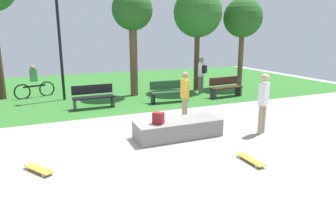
{
  "coord_description": "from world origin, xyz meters",
  "views": [
    {
      "loc": [
        -2.24,
        -7.98,
        2.87
      ],
      "look_at": [
        1.05,
        -0.1,
        0.89
      ],
      "focal_mm": 31.03,
      "sensor_mm": 36.0,
      "label": 1
    }
  ],
  "objects_px": {
    "skater_performing_trick": "(263,99)",
    "skateboard_spare": "(39,169)",
    "park_bench_by_oak": "(169,91)",
    "lamp_post": "(59,35)",
    "skater_watching": "(185,93)",
    "pedestrian_with_backpack": "(202,72)",
    "tree_young_birch": "(198,13)",
    "concrete_ledge": "(178,128)",
    "cyclist_on_bicycle": "(34,84)",
    "skateboard_by_ledge": "(251,160)",
    "park_bench_near_path": "(225,87)",
    "tree_tall_oak": "(243,19)",
    "backpack_on_ledge": "(158,118)",
    "park_bench_near_lamppost": "(93,96)",
    "tree_leaning_ash": "(132,13)"
  },
  "relations": [
    {
      "from": "skater_performing_trick",
      "to": "skateboard_spare",
      "type": "relative_size",
      "value": 2.3
    },
    {
      "from": "park_bench_by_oak",
      "to": "lamp_post",
      "type": "height_order",
      "value": "lamp_post"
    },
    {
      "from": "skater_watching",
      "to": "pedestrian_with_backpack",
      "type": "relative_size",
      "value": 0.95
    },
    {
      "from": "tree_young_birch",
      "to": "park_bench_by_oak",
      "type": "bearing_deg",
      "value": -140.38
    },
    {
      "from": "lamp_post",
      "to": "pedestrian_with_backpack",
      "type": "distance_m",
      "value": 6.64
    },
    {
      "from": "skater_performing_trick",
      "to": "pedestrian_with_backpack",
      "type": "distance_m",
      "value": 5.93
    },
    {
      "from": "concrete_ledge",
      "to": "lamp_post",
      "type": "distance_m",
      "value": 7.32
    },
    {
      "from": "concrete_ledge",
      "to": "cyclist_on_bicycle",
      "type": "relative_size",
      "value": 1.42
    },
    {
      "from": "skateboard_by_ledge",
      "to": "park_bench_near_path",
      "type": "height_order",
      "value": "park_bench_near_path"
    },
    {
      "from": "concrete_ledge",
      "to": "tree_tall_oak",
      "type": "distance_m",
      "value": 9.23
    },
    {
      "from": "tree_tall_oak",
      "to": "concrete_ledge",
      "type": "bearing_deg",
      "value": -137.52
    },
    {
      "from": "tree_young_birch",
      "to": "tree_tall_oak",
      "type": "height_order",
      "value": "tree_young_birch"
    },
    {
      "from": "backpack_on_ledge",
      "to": "park_bench_near_path",
      "type": "height_order",
      "value": "park_bench_near_path"
    },
    {
      "from": "park_bench_near_lamppost",
      "to": "cyclist_on_bicycle",
      "type": "bearing_deg",
      "value": 125.58
    },
    {
      "from": "park_bench_by_oak",
      "to": "cyclist_on_bicycle",
      "type": "height_order",
      "value": "cyclist_on_bicycle"
    },
    {
      "from": "backpack_on_ledge",
      "to": "tree_young_birch",
      "type": "relative_size",
      "value": 0.06
    },
    {
      "from": "park_bench_by_oak",
      "to": "tree_tall_oak",
      "type": "xyz_separation_m",
      "value": [
        4.9,
        1.71,
        3.15
      ]
    },
    {
      "from": "backpack_on_ledge",
      "to": "tree_young_birch",
      "type": "xyz_separation_m",
      "value": [
        4.44,
        6.14,
        3.2
      ]
    },
    {
      "from": "tree_tall_oak",
      "to": "park_bench_near_path",
      "type": "bearing_deg",
      "value": -139.85
    },
    {
      "from": "concrete_ledge",
      "to": "pedestrian_with_backpack",
      "type": "distance_m",
      "value": 6.31
    },
    {
      "from": "backpack_on_ledge",
      "to": "skater_performing_trick",
      "type": "bearing_deg",
      "value": 33.83
    },
    {
      "from": "backpack_on_ledge",
      "to": "tree_leaning_ash",
      "type": "bearing_deg",
      "value": 124.62
    },
    {
      "from": "skateboard_spare",
      "to": "lamp_post",
      "type": "distance_m",
      "value": 7.71
    },
    {
      "from": "park_bench_near_path",
      "to": "tree_young_birch",
      "type": "height_order",
      "value": "tree_young_birch"
    },
    {
      "from": "park_bench_near_lamppost",
      "to": "pedestrian_with_backpack",
      "type": "height_order",
      "value": "pedestrian_with_backpack"
    },
    {
      "from": "skateboard_by_ledge",
      "to": "lamp_post",
      "type": "bearing_deg",
      "value": 112.52
    },
    {
      "from": "pedestrian_with_backpack",
      "to": "park_bench_near_path",
      "type": "bearing_deg",
      "value": -57.04
    },
    {
      "from": "skateboard_spare",
      "to": "skateboard_by_ledge",
      "type": "bearing_deg",
      "value": -16.85
    },
    {
      "from": "skateboard_spare",
      "to": "park_bench_by_oak",
      "type": "relative_size",
      "value": 0.48
    },
    {
      "from": "tree_leaning_ash",
      "to": "pedestrian_with_backpack",
      "type": "bearing_deg",
      "value": -16.51
    },
    {
      "from": "park_bench_near_path",
      "to": "skateboard_by_ledge",
      "type": "bearing_deg",
      "value": -118.88
    },
    {
      "from": "backpack_on_ledge",
      "to": "park_bench_near_path",
      "type": "bearing_deg",
      "value": 85.13
    },
    {
      "from": "lamp_post",
      "to": "pedestrian_with_backpack",
      "type": "xyz_separation_m",
      "value": [
        6.29,
        -1.19,
        -1.75
      ]
    },
    {
      "from": "park_bench_near_path",
      "to": "pedestrian_with_backpack",
      "type": "height_order",
      "value": "pedestrian_with_backpack"
    },
    {
      "from": "park_bench_near_path",
      "to": "skater_watching",
      "type": "bearing_deg",
      "value": -140.61
    },
    {
      "from": "park_bench_near_path",
      "to": "tree_leaning_ash",
      "type": "distance_m",
      "value": 5.41
    },
    {
      "from": "skater_watching",
      "to": "park_bench_near_path",
      "type": "bearing_deg",
      "value": 39.39
    },
    {
      "from": "skateboard_spare",
      "to": "tree_leaning_ash",
      "type": "distance_m",
      "value": 8.84
    },
    {
      "from": "backpack_on_ledge",
      "to": "cyclist_on_bicycle",
      "type": "bearing_deg",
      "value": 158.54
    },
    {
      "from": "park_bench_near_path",
      "to": "tree_tall_oak",
      "type": "xyz_separation_m",
      "value": [
        2.05,
        1.73,
        3.15
      ]
    },
    {
      "from": "skater_watching",
      "to": "tree_tall_oak",
      "type": "bearing_deg",
      "value": 39.67
    },
    {
      "from": "park_bench_near_lamppost",
      "to": "cyclist_on_bicycle",
      "type": "relative_size",
      "value": 0.94
    },
    {
      "from": "tree_leaning_ash",
      "to": "cyclist_on_bicycle",
      "type": "bearing_deg",
      "value": 163.47
    },
    {
      "from": "skater_watching",
      "to": "lamp_post",
      "type": "distance_m",
      "value": 6.44
    },
    {
      "from": "tree_young_birch",
      "to": "cyclist_on_bicycle",
      "type": "height_order",
      "value": "tree_young_birch"
    },
    {
      "from": "backpack_on_ledge",
      "to": "lamp_post",
      "type": "distance_m",
      "value": 7.07
    },
    {
      "from": "pedestrian_with_backpack",
      "to": "backpack_on_ledge",
      "type": "bearing_deg",
      "value": -129.05
    },
    {
      "from": "skater_watching",
      "to": "pedestrian_with_backpack",
      "type": "bearing_deg",
      "value": 54.34
    },
    {
      "from": "backpack_on_ledge",
      "to": "pedestrian_with_backpack",
      "type": "height_order",
      "value": "pedestrian_with_backpack"
    },
    {
      "from": "pedestrian_with_backpack",
      "to": "cyclist_on_bicycle",
      "type": "height_order",
      "value": "pedestrian_with_backpack"
    }
  ]
}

